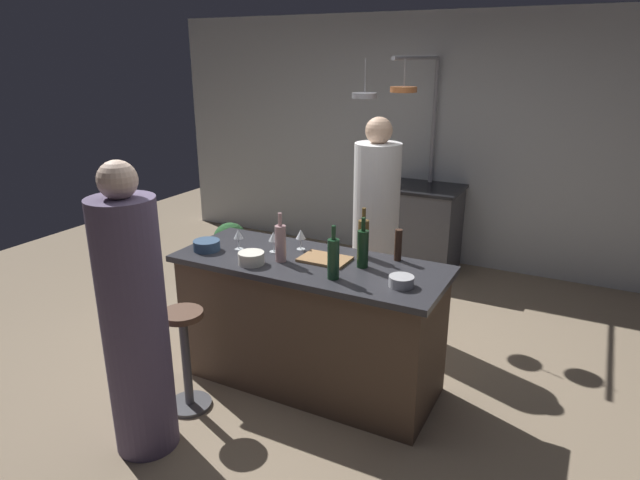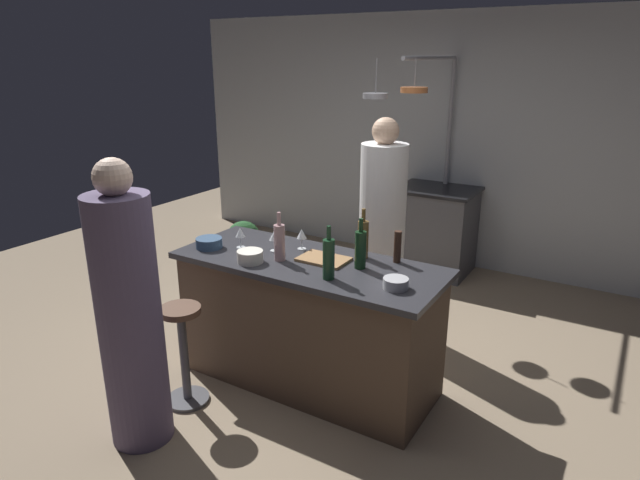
{
  "view_description": "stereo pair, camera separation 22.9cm",
  "coord_description": "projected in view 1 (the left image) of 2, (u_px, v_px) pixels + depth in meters",
  "views": [
    {
      "loc": [
        1.6,
        -2.92,
        2.17
      ],
      "look_at": [
        0.0,
        0.15,
        1.0
      ],
      "focal_mm": 30.71,
      "sensor_mm": 36.0,
      "label": 1
    },
    {
      "loc": [
        1.8,
        -2.81,
        2.17
      ],
      "look_at": [
        0.0,
        0.15,
        1.0
      ],
      "focal_mm": 30.71,
      "sensor_mm": 36.0,
      "label": 2
    }
  ],
  "objects": [
    {
      "name": "potted_plant",
      "position": [
        231.0,
        243.0,
        5.74
      ],
      "size": [
        0.36,
        0.36,
        0.52
      ],
      "color": "brown",
      "rests_on": "ground_plane"
    },
    {
      "name": "overhead_pot_rack",
      "position": [
        411.0,
        120.0,
        5.13
      ],
      "size": [
        0.57,
        1.31,
        2.17
      ],
      "color": "gray",
      "rests_on": "ground_plane"
    },
    {
      "name": "wine_bottle_amber",
      "position": [
        363.0,
        238.0,
        3.6
      ],
      "size": [
        0.07,
        0.07,
        0.33
      ],
      "color": "brown",
      "rests_on": "kitchen_island"
    },
    {
      "name": "pepper_mill",
      "position": [
        398.0,
        245.0,
        3.54
      ],
      "size": [
        0.05,
        0.05,
        0.21
      ],
      "primitive_type": "cylinder",
      "color": "#382319",
      "rests_on": "kitchen_island"
    },
    {
      "name": "chef",
      "position": [
        375.0,
        234.0,
        4.41
      ],
      "size": [
        0.37,
        0.37,
        1.73
      ],
      "color": "white",
      "rests_on": "ground_plane"
    },
    {
      "name": "bar_stool_left",
      "position": [
        186.0,
        355.0,
        3.45
      ],
      "size": [
        0.28,
        0.28,
        0.68
      ],
      "color": "#4C4C51",
      "rests_on": "ground_plane"
    },
    {
      "name": "mixing_bowl_ceramic",
      "position": [
        251.0,
        258.0,
        3.5
      ],
      "size": [
        0.17,
        0.17,
        0.08
      ],
      "primitive_type": "cylinder",
      "color": "silver",
      "rests_on": "kitchen_island"
    },
    {
      "name": "mixing_bowl_steel",
      "position": [
        401.0,
        281.0,
        3.17
      ],
      "size": [
        0.15,
        0.15,
        0.06
      ],
      "primitive_type": "cylinder",
      "color": "#B7B7BC",
      "rests_on": "kitchen_island"
    },
    {
      "name": "wine_bottle_rose",
      "position": [
        281.0,
        243.0,
        3.52
      ],
      "size": [
        0.07,
        0.07,
        0.32
      ],
      "color": "#B78C8E",
      "rests_on": "kitchen_island"
    },
    {
      "name": "wine_glass_by_chef",
      "position": [
        273.0,
        238.0,
        3.69
      ],
      "size": [
        0.07,
        0.07,
        0.15
      ],
      "color": "silver",
      "rests_on": "kitchen_island"
    },
    {
      "name": "back_wall",
      "position": [
        436.0,
        141.0,
        5.83
      ],
      "size": [
        6.4,
        0.16,
        2.6
      ],
      "primitive_type": "cube",
      "color": "#B2B7BC",
      "rests_on": "ground_plane"
    },
    {
      "name": "stove_range",
      "position": [
        420.0,
        228.0,
        5.77
      ],
      "size": [
        0.8,
        0.64,
        0.89
      ],
      "color": "#47474C",
      "rests_on": "ground_plane"
    },
    {
      "name": "mixing_bowl_blue",
      "position": [
        207.0,
        245.0,
        3.75
      ],
      "size": [
        0.18,
        0.18,
        0.07
      ],
      "primitive_type": "cylinder",
      "color": "#334C6B",
      "rests_on": "kitchen_island"
    },
    {
      "name": "kitchen_island",
      "position": [
        310.0,
        323.0,
        3.71
      ],
      "size": [
        1.8,
        0.72,
        0.9
      ],
      "color": "brown",
      "rests_on": "ground_plane"
    },
    {
      "name": "wine_bottle_red",
      "position": [
        363.0,
        248.0,
        3.43
      ],
      "size": [
        0.07,
        0.07,
        0.32
      ],
      "color": "#143319",
      "rests_on": "kitchen_island"
    },
    {
      "name": "wine_glass_near_left_guest",
      "position": [
        238.0,
        235.0,
        3.74
      ],
      "size": [
        0.07,
        0.07,
        0.15
      ],
      "color": "silver",
      "rests_on": "kitchen_island"
    },
    {
      "name": "guest_left",
      "position": [
        135.0,
        324.0,
        2.99
      ],
      "size": [
        0.36,
        0.36,
        1.68
      ],
      "color": "#594C6B",
      "rests_on": "ground_plane"
    },
    {
      "name": "ground_plane",
      "position": [
        310.0,
        380.0,
        3.85
      ],
      "size": [
        9.0,
        9.0,
        0.0
      ],
      "primitive_type": "plane",
      "color": "gray"
    },
    {
      "name": "wine_glass_near_right_guest",
      "position": [
        301.0,
        235.0,
        3.74
      ],
      "size": [
        0.07,
        0.07,
        0.15
      ],
      "color": "silver",
      "rests_on": "kitchen_island"
    },
    {
      "name": "cutting_board",
      "position": [
        325.0,
        259.0,
        3.57
      ],
      "size": [
        0.32,
        0.22,
        0.02
      ],
      "primitive_type": "cube",
      "color": "#997047",
      "rests_on": "kitchen_island"
    },
    {
      "name": "wine_bottle_green",
      "position": [
        333.0,
        258.0,
        3.25
      ],
      "size": [
        0.07,
        0.07,
        0.33
      ],
      "color": "#193D23",
      "rests_on": "kitchen_island"
    }
  ]
}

